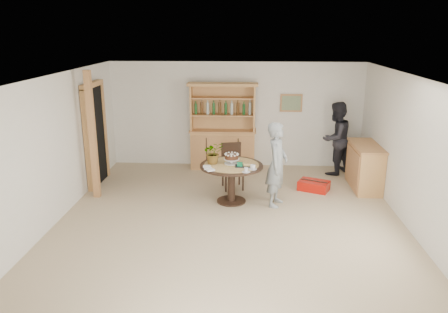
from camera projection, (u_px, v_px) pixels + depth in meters
ground at (229, 226)px, 7.45m from camera, size 7.00×7.00×0.00m
room_shell at (230, 126)px, 6.97m from camera, size 6.04×7.04×2.52m
doorway at (95, 133)px, 9.21m from camera, size 0.13×1.10×2.18m
pine_post at (92, 136)px, 8.39m from camera, size 0.12×0.12×2.50m
hutch at (223, 140)px, 10.38m from camera, size 1.62×0.54×2.04m
sideboard at (365, 166)px, 9.09m from camera, size 0.54×1.26×0.94m
dining_table at (231, 172)px, 8.31m from camera, size 1.20×1.20×0.76m
dining_chair at (232, 163)px, 9.13m from camera, size 0.51×0.51×0.95m
birthday_cake at (232, 157)px, 8.28m from camera, size 0.30×0.30×0.20m
flower_vase at (213, 153)px, 8.28m from camera, size 0.47×0.44×0.42m
gift_tray at (243, 165)px, 8.13m from camera, size 0.30×0.20×0.08m
coffee_cup_a at (253, 167)px, 7.97m from camera, size 0.15×0.15×0.09m
coffee_cup_b at (246, 170)px, 7.81m from camera, size 0.15×0.15×0.08m
napkins at (208, 168)px, 7.99m from camera, size 0.24×0.33×0.03m
teen_boy at (277, 165)px, 8.12m from camera, size 0.54×0.67×1.60m
adult_person at (336, 138)px, 9.91m from camera, size 1.03×1.02×1.67m
red_suitcase at (314, 186)px, 9.06m from camera, size 0.71×0.61×0.21m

